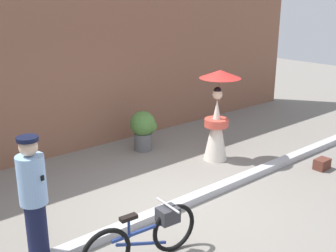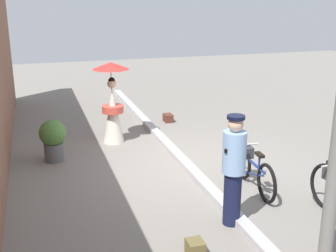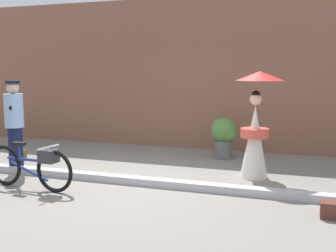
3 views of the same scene
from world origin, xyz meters
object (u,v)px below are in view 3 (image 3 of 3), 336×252
Objects in this scene: backpack_on_pavement at (19,155)px; person_officer at (14,123)px; potted_plant_by_door at (224,135)px; bicycle_near_officer at (32,166)px; backpack_spare at (333,210)px; person_with_parasol at (256,124)px.

person_officer is at bearing -53.00° from backpack_on_pavement.
potted_plant_by_door is 3.58× the size of backpack_on_pavement.
bicycle_near_officer reaches higher than backpack_on_pavement.
potted_plant_by_door is 3.72m from backpack_spare.
potted_plant_by_door is at bearing 122.95° from backpack_spare.
person_with_parasol is 2.11× the size of potted_plant_by_door.
bicycle_near_officer is at bearing -45.99° from backpack_on_pavement.
potted_plant_by_door is (-0.82, 1.39, -0.45)m from person_with_parasol.
bicycle_near_officer is at bearing -150.02° from person_with_parasol.
person_officer reaches higher than backpack_spare.
backpack_spare is at bearing -7.77° from person_officer.
person_officer is 4.20m from potted_plant_by_door.
backpack_spare is (2.01, -3.10, -0.39)m from potted_plant_by_door.
bicycle_near_officer is 0.99× the size of person_officer.
backpack_spare is (6.07, -1.55, 0.00)m from backpack_on_pavement.
person_officer reaches higher than potted_plant_by_door.
person_officer is at bearing 172.23° from backpack_spare.
backpack_on_pavement is (-4.87, -0.17, -0.84)m from person_with_parasol.
backpack_spare reaches higher than backpack_on_pavement.
person_with_parasol is at bearing 29.98° from bicycle_near_officer.
person_with_parasol reaches higher than backpack_on_pavement.
person_with_parasol reaches higher than bicycle_near_officer.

